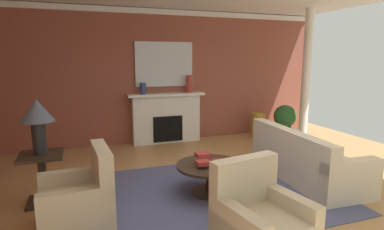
# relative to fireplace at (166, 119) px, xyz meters

# --- Properties ---
(ground_plane) EXTENTS (9.59, 9.59, 0.00)m
(ground_plane) POSITION_rel_fireplace_xyz_m (-0.04, -3.12, -0.56)
(ground_plane) COLOR tan
(wall_fireplace) EXTENTS (7.97, 0.12, 3.10)m
(wall_fireplace) POSITION_rel_fireplace_xyz_m (-0.04, 0.21, 0.99)
(wall_fireplace) COLOR brown
(wall_fireplace) RESTS_ON ground_plane
(crown_moulding) EXTENTS (7.97, 0.08, 0.12)m
(crown_moulding) POSITION_rel_fireplace_xyz_m (-0.04, 0.13, 2.46)
(crown_moulding) COLOR white
(area_rug) EXTENTS (3.62, 2.74, 0.01)m
(area_rug) POSITION_rel_fireplace_xyz_m (-0.15, -3.02, -0.55)
(area_rug) COLOR #4C517A
(area_rug) RESTS_ON ground_plane
(fireplace) EXTENTS (1.80, 0.35, 1.18)m
(fireplace) POSITION_rel_fireplace_xyz_m (0.00, 0.00, 0.00)
(fireplace) COLOR white
(fireplace) RESTS_ON ground_plane
(mantel_mirror) EXTENTS (1.37, 0.04, 1.03)m
(mantel_mirror) POSITION_rel_fireplace_xyz_m (0.00, 0.12, 1.28)
(mantel_mirror) COLOR silver
(sofa) EXTENTS (1.00, 2.14, 0.85)m
(sofa) POSITION_rel_fireplace_xyz_m (1.54, -3.01, -0.26)
(sofa) COLOR beige
(sofa) RESTS_ON ground_plane
(armchair_near_window) EXTENTS (0.85, 0.85, 0.95)m
(armchair_near_window) POSITION_rel_fireplace_xyz_m (-1.96, -3.36, -0.25)
(armchair_near_window) COLOR #C1B293
(armchair_near_window) RESTS_ON ground_plane
(armchair_facing_fireplace) EXTENTS (0.93, 0.93, 0.95)m
(armchair_facing_fireplace) POSITION_rel_fireplace_xyz_m (-0.23, -4.54, -0.25)
(armchair_facing_fireplace) COLOR #C1B293
(armchair_facing_fireplace) RESTS_ON ground_plane
(coffee_table) EXTENTS (1.00, 1.00, 0.45)m
(coffee_table) POSITION_rel_fireplace_xyz_m (-0.15, -3.02, -0.22)
(coffee_table) COLOR #2D2319
(coffee_table) RESTS_ON ground_plane
(side_table) EXTENTS (0.56, 0.56, 0.70)m
(side_table) POSITION_rel_fireplace_xyz_m (-2.43, -2.53, -0.16)
(side_table) COLOR #2D2319
(side_table) RESTS_ON ground_plane
(table_lamp) EXTENTS (0.44, 0.44, 0.75)m
(table_lamp) POSITION_rel_fireplace_xyz_m (-2.43, -2.53, 0.67)
(table_lamp) COLOR black
(table_lamp) RESTS_ON side_table
(vase_tall_corner) EXTENTS (0.34, 0.34, 0.62)m
(vase_tall_corner) POSITION_rel_fireplace_xyz_m (2.31, -0.30, -0.25)
(vase_tall_corner) COLOR #B7892D
(vase_tall_corner) RESTS_ON ground_plane
(vase_mantel_left) EXTENTS (0.14, 0.14, 0.26)m
(vase_mantel_left) POSITION_rel_fireplace_xyz_m (-0.55, -0.05, 0.75)
(vase_mantel_left) COLOR navy
(vase_mantel_left) RESTS_ON fireplace
(vase_mantel_right) EXTENTS (0.14, 0.14, 0.41)m
(vase_mantel_right) POSITION_rel_fireplace_xyz_m (0.55, -0.05, 0.83)
(vase_mantel_right) COLOR #9E3328
(vase_mantel_right) RESTS_ON fireplace
(book_red_cover) EXTENTS (0.29, 0.22, 0.04)m
(book_red_cover) POSITION_rel_fireplace_xyz_m (0.02, -2.99, -0.09)
(book_red_cover) COLOR maroon
(book_red_cover) RESTS_ON coffee_table
(book_art_folio) EXTENTS (0.20, 0.16, 0.06)m
(book_art_folio) POSITION_rel_fireplace_xyz_m (-0.30, -3.11, -0.04)
(book_art_folio) COLOR maroon
(book_art_folio) RESTS_ON coffee_table
(book_small_novel) EXTENTS (0.20, 0.18, 0.06)m
(book_small_novel) POSITION_rel_fireplace_xyz_m (-0.23, -2.93, 0.02)
(book_small_novel) COLOR maroon
(book_small_novel) RESTS_ON coffee_table
(potted_plant) EXTENTS (0.56, 0.56, 0.83)m
(potted_plant) POSITION_rel_fireplace_xyz_m (2.91, -0.58, -0.07)
(potted_plant) COLOR #333333
(potted_plant) RESTS_ON ground_plane
(column_white) EXTENTS (0.20, 0.20, 3.10)m
(column_white) POSITION_rel_fireplace_xyz_m (3.10, -1.04, 0.99)
(column_white) COLOR white
(column_white) RESTS_ON ground_plane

